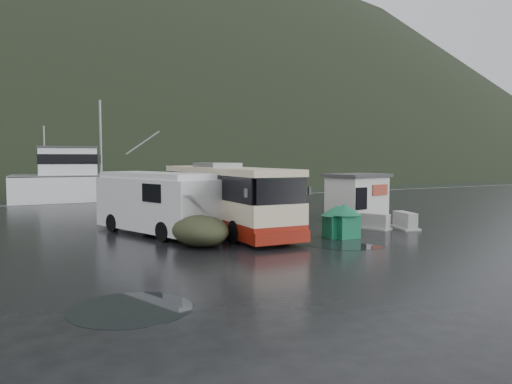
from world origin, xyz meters
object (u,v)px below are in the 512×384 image
waste_bin_right (344,238)px  jersey_barrier_b (405,229)px  waste_bin_left (337,237)px  fishing_trawler (134,193)px  ticket_kiosk (357,219)px  dome_tent (200,246)px  coach_bus (224,230)px  white_van (156,234)px  jersey_barrier_a (375,229)px

waste_bin_right → jersey_barrier_b: 4.36m
waste_bin_left → fishing_trawler: size_ratio=0.06×
waste_bin_right → ticket_kiosk: ticket_kiosk is taller
waste_bin_left → fishing_trawler: bearing=91.5°
dome_tent → ticket_kiosk: 11.39m
waste_bin_left → waste_bin_right: waste_bin_right is taller
waste_bin_right → dome_tent: size_ratio=0.49×
waste_bin_left → ticket_kiosk: (4.93, 4.55, 0.00)m
coach_bus → waste_bin_right: 5.82m
white_van → ticket_kiosk: (11.45, -0.17, 0.00)m
waste_bin_right → dome_tent: waste_bin_right is taller
ticket_kiosk → jersey_barrier_b: 4.07m
waste_bin_left → jersey_barrier_b: bearing=6.3°
waste_bin_right → ticket_kiosk: 6.72m
ticket_kiosk → fishing_trawler: size_ratio=0.13×
coach_bus → ticket_kiosk: (8.18, 0.11, 0.00)m
dome_tent → jersey_barrier_a: size_ratio=2.01×
dome_tent → ticket_kiosk: size_ratio=0.93×
coach_bus → white_van: bearing=177.2°
fishing_trawler → dome_tent: bearing=-92.5°
fishing_trawler → jersey_barrier_b: bearing=-72.5°
jersey_barrier_b → dome_tent: bearing=177.3°
waste_bin_right → jersey_barrier_a: waste_bin_right is taller
white_van → waste_bin_left: white_van is taller
dome_tent → coach_bus: bearing=52.5°
fishing_trawler → waste_bin_right: bearing=-80.7°
waste_bin_right → jersey_barrier_a: (2.96, 1.36, 0.00)m
fishing_trawler → jersey_barrier_a: bearing=-74.8°
jersey_barrier_a → waste_bin_right: bearing=-155.3°
white_van → fishing_trawler: 26.14m
waste_bin_left → fishing_trawler: 30.23m
waste_bin_left → white_van: bearing=144.2°
jersey_barrier_b → white_van: bearing=159.1°
coach_bus → ticket_kiosk: size_ratio=3.50×
coach_bus → dome_tent: bearing=-125.4°
jersey_barrier_a → fishing_trawler: fishing_trawler is taller
dome_tent → ticket_kiosk: bearing=18.2°
white_van → waste_bin_right: white_van is taller
ticket_kiosk → jersey_barrier_a: 3.84m
coach_bus → waste_bin_right: bearing=-51.4°
white_van → waste_bin_right: 8.36m
dome_tent → waste_bin_left: bearing=-9.5°
waste_bin_left → jersey_barrier_a: bearing=19.5°
coach_bus → jersey_barrier_a: 7.23m
coach_bus → ticket_kiosk: bearing=2.9°
waste_bin_left → ticket_kiosk: bearing=42.7°
jersey_barrier_b → waste_bin_left: bearing=-173.7°
white_van → jersey_barrier_b: 11.81m
dome_tent → jersey_barrier_a: 9.07m
coach_bus → waste_bin_left: coach_bus is taller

